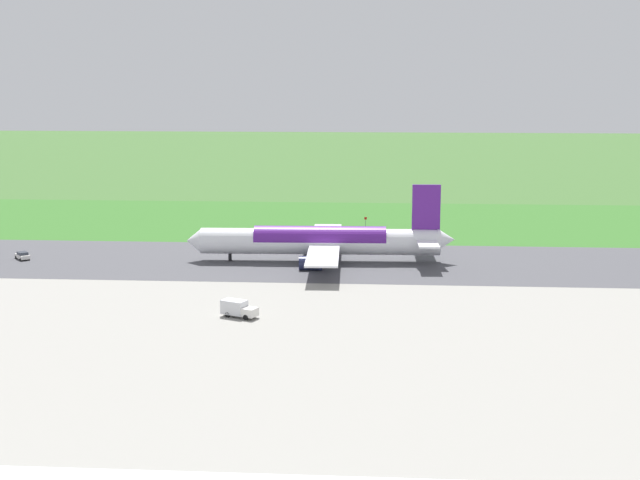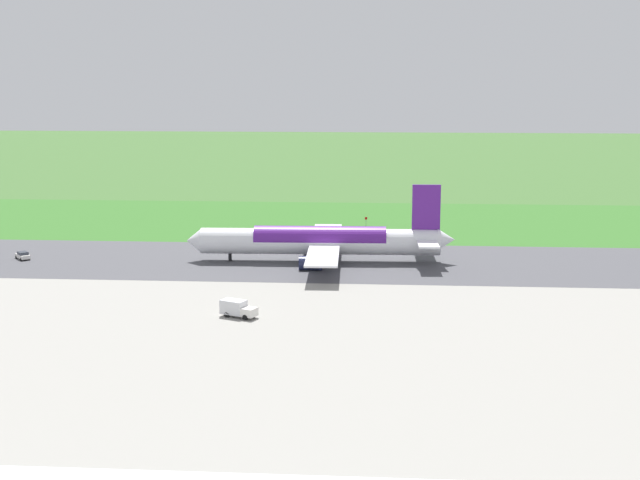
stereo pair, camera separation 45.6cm
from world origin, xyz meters
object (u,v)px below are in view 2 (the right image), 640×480
object	(u,v)px
no_stopping_sign	(366,222)
traffic_cone_orange	(348,227)
service_truck_baggage	(237,308)
service_car_ops	(23,255)
airliner_main	(322,241)

from	to	relation	value
no_stopping_sign	traffic_cone_orange	size ratio (longest dim) A/B	4.99
service_truck_baggage	traffic_cone_orange	distance (m)	83.17
service_car_ops	traffic_cone_orange	size ratio (longest dim) A/B	7.89
service_truck_baggage	traffic_cone_orange	bearing A→B (deg)	-99.71
airliner_main	traffic_cone_orange	size ratio (longest dim) A/B	98.31
service_truck_baggage	airliner_main	bearing A→B (deg)	-103.86
no_stopping_sign	airliner_main	bearing A→B (deg)	78.64
service_car_ops	no_stopping_sign	size ratio (longest dim) A/B	1.58
service_car_ops	airliner_main	bearing A→B (deg)	-178.17
service_car_ops	no_stopping_sign	bearing A→B (deg)	-148.68
airliner_main	service_truck_baggage	distance (m)	43.13
airliner_main	service_car_ops	world-z (taller)	airliner_main
service_truck_baggage	no_stopping_sign	size ratio (longest dim) A/B	2.26
airliner_main	service_car_ops	size ratio (longest dim) A/B	12.46
no_stopping_sign	traffic_cone_orange	bearing A→B (deg)	0.07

